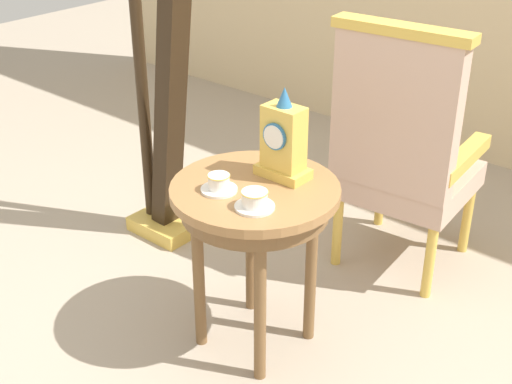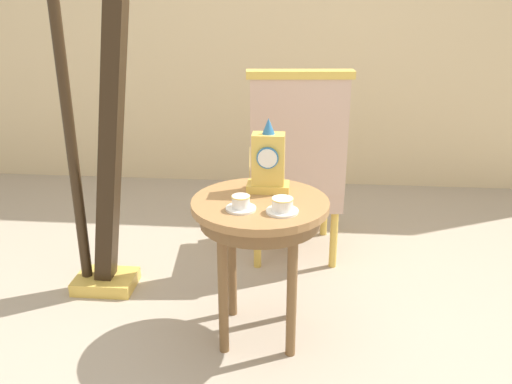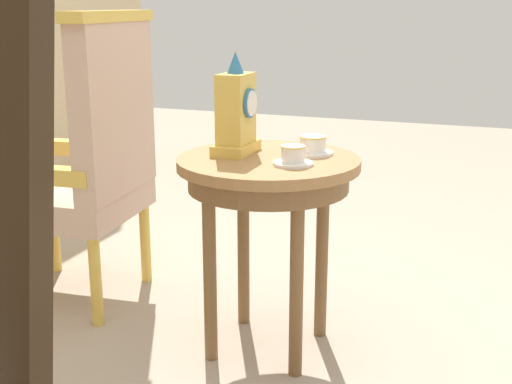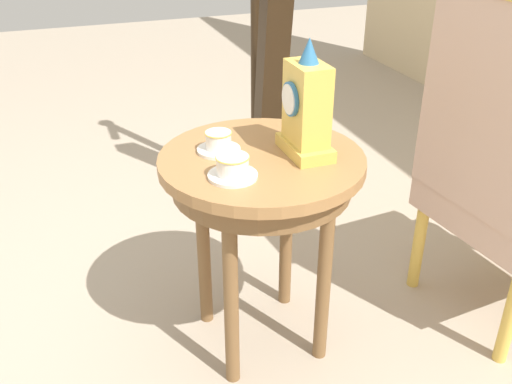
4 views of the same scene
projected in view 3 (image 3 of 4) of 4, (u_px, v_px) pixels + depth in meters
The scene contains 7 objects.
ground_plane at pixel (279, 361), 2.31m from camera, with size 10.00×10.00×0.00m, color tan.
side_table at pixel (268, 184), 2.26m from camera, with size 0.60×0.60×0.68m.
teacup_left at pixel (293, 157), 2.13m from camera, with size 0.13×0.13×0.06m.
teacup_right at pixel (313, 146), 2.28m from camera, with size 0.13×0.13×0.06m.
mantel_clock at pixel (236, 113), 2.27m from camera, with size 0.19×0.11×0.34m.
armchair at pixel (89, 156), 2.66m from camera, with size 0.59×0.58×1.14m.
harp at pixel (8, 210), 1.59m from camera, with size 0.40×0.24×1.74m.
Camera 3 is at (-1.97, -0.66, 1.16)m, focal length 48.16 mm.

